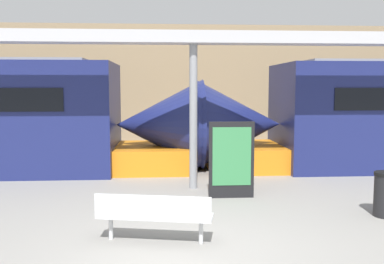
{
  "coord_description": "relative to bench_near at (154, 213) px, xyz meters",
  "views": [
    {
      "loc": [
        -0.36,
        -6.01,
        2.41
      ],
      "look_at": [
        0.26,
        3.59,
        1.4
      ],
      "focal_mm": 40.0,
      "sensor_mm": 36.0,
      "label": 1
    }
  ],
  "objects": [
    {
      "name": "ground_plane",
      "position": [
        0.53,
        -0.43,
        -0.48
      ],
      "size": [
        60.0,
        60.0,
        0.0
      ],
      "primitive_type": "plane",
      "color": "gray"
    },
    {
      "name": "station_wall",
      "position": [
        0.53,
        11.62,
        2.02
      ],
      "size": [
        56.0,
        0.2,
        5.0
      ],
      "primitive_type": "cube",
      "color": "#9E8460",
      "rests_on": "ground_plane"
    },
    {
      "name": "bench_near",
      "position": [
        0.0,
        0.0,
        0.0
      ],
      "size": [
        1.85,
        0.78,
        0.79
      ],
      "rotation": [
        0.0,
        0.0,
        -0.19
      ],
      "color": "silver",
      "rests_on": "ground_plane"
    },
    {
      "name": "poster_board",
      "position": [
        1.62,
        2.64,
        0.37
      ],
      "size": [
        0.99,
        0.07,
        1.67
      ],
      "color": "black",
      "rests_on": "ground_plane"
    },
    {
      "name": "support_column_near",
      "position": [
        0.85,
        3.59,
        1.23
      ],
      "size": [
        0.19,
        0.19,
        3.41
      ],
      "primitive_type": "cylinder",
      "color": "gray",
      "rests_on": "ground_plane"
    },
    {
      "name": "canopy_beam",
      "position": [
        0.85,
        3.59,
        3.08
      ],
      "size": [
        28.0,
        0.6,
        0.28
      ],
      "primitive_type": "cube",
      "color": "#B7B7BC",
      "rests_on": "support_column_near"
    }
  ]
}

